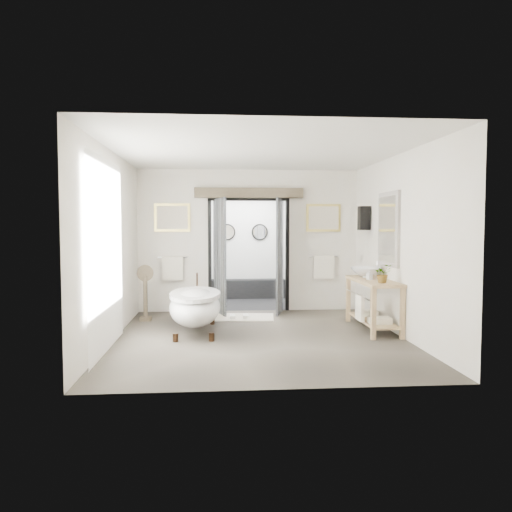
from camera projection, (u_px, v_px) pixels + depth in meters
name	position (u px, v px, depth m)	size (l,w,h in m)	color
ground_plane	(259.00, 338.00, 7.84)	(5.00, 5.00, 0.00)	#5F564A
room_shell	(257.00, 219.00, 7.61)	(4.52, 5.02, 2.91)	silver
shower_room	(245.00, 262.00, 11.76)	(2.22, 2.01, 2.51)	black
back_wall_dressing	(249.00, 235.00, 10.05)	(3.82, 0.79, 2.52)	black
clawfoot_tub	(195.00, 306.00, 8.20)	(0.83, 1.85, 0.90)	black
vanity	(372.00, 300.00, 8.40)	(0.57, 1.60, 0.85)	tan
pedestal_mirror	(145.00, 297.00, 9.21)	(0.31, 0.20, 1.04)	brown
rug	(242.00, 317.00, 9.55)	(1.20, 0.80, 0.01)	beige
slippers	(239.00, 316.00, 9.46)	(0.36, 0.27, 0.05)	white
basin	(366.00, 272.00, 8.71)	(0.53, 0.53, 0.18)	white
plant	(383.00, 274.00, 7.92)	(0.27, 0.23, 0.30)	gray
soap_bottle_a	(370.00, 275.00, 8.37)	(0.08, 0.08, 0.17)	gray
soap_bottle_b	(362.00, 271.00, 8.97)	(0.15, 0.15, 0.19)	gray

